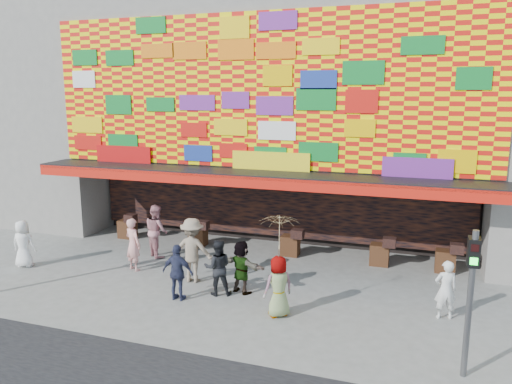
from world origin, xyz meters
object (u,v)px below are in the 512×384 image
ped_c (218,267)px  ped_g (278,286)px  ped_h (446,290)px  parasol (279,233)px  ped_i (157,231)px  ped_b (133,244)px  ped_e (178,272)px  ped_d (192,250)px  ped_f (241,267)px  ped_a (23,244)px  signal_right (471,288)px

ped_c → ped_g: (1.97, -0.76, -0.00)m
ped_h → parasol: 4.35m
ped_h → ped_i: (-9.20, 1.95, 0.15)m
ped_b → ped_i: size_ratio=0.94×
ped_e → ped_b: bearing=-32.5°
ped_d → ped_h: 7.01m
ped_b → ped_f: size_ratio=1.12×
ped_c → ped_i: (-3.29, 2.39, 0.11)m
ped_f → ped_i: size_ratio=0.84×
ped_h → ped_i: ped_i is taller
ped_a → ped_e: ped_e is taller
ped_g → ped_f: bearing=-80.8°
ped_b → ped_g: 5.52m
ped_i → ped_c: bearing=-177.8°
ped_g → ped_h: ped_g is taller
ped_a → ped_i: size_ratio=0.85×
ped_c → ped_e: ped_c is taller
ped_g → ped_i: (-5.26, 3.15, 0.12)m
ped_d → signal_right: bearing=150.4°
ped_i → parasol: size_ratio=0.97×
ped_f → ped_h: size_ratio=1.00×
ped_e → ped_f: 1.77m
ped_b → ped_h: (9.20, -0.49, -0.09)m
ped_b → parasol: parasol is taller
ped_c → ped_h: size_ratio=1.05×
ped_e → ped_h: bearing=-169.2°
ped_b → ped_h: bearing=-161.8°
ped_d → ped_f: ped_d is taller
ped_b → parasol: size_ratio=0.90×
signal_right → ped_a: size_ratio=1.96×
ped_f → ped_g: (1.40, -1.10, 0.03)m
ped_c → ped_e: 1.11m
ped_f → signal_right: bearing=177.1°
ped_a → ped_d: 5.72m
ped_e → ped_f: (1.44, 1.02, -0.02)m
ped_i → ped_g: bearing=-172.7°
ped_c → ped_f: 0.66m
ped_b → ped_e: bearing=167.4°
ped_a → ped_b: ped_b is taller
ped_a → ped_g: bearing=163.7°
ped_c → ped_e: bearing=15.7°
signal_right → ped_d: size_ratio=1.56×
ped_a → parasol: size_ratio=0.82×
ped_i → ped_d: bearing=-179.9°
ped_b → ped_d: ped_d is taller
ped_b → ped_i: bearing=-68.5°
ped_b → ped_c: (3.29, -0.93, -0.06)m
signal_right → ped_h: (-0.31, 2.62, -1.11)m
signal_right → ped_i: size_ratio=1.67×
signal_right → parasol: size_ratio=1.61×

